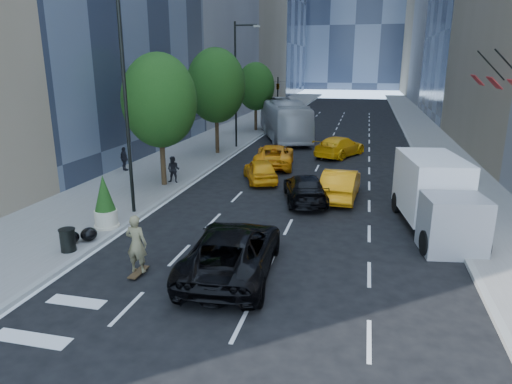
% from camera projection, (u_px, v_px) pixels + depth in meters
% --- Properties ---
extents(ground, '(160.00, 160.00, 0.00)m').
position_uv_depth(ground, '(243.00, 262.00, 16.72)').
color(ground, black).
rests_on(ground, ground).
extents(sidewalk_left, '(6.00, 120.00, 0.15)m').
position_uv_depth(sidewalk_left, '(234.00, 133.00, 46.77)').
color(sidewalk_left, slate).
rests_on(sidewalk_left, ground).
extents(sidewalk_right, '(4.00, 120.00, 0.15)m').
position_uv_depth(sidewalk_right, '(430.00, 140.00, 42.52)').
color(sidewalk_right, slate).
rests_on(sidewalk_right, ground).
extents(lamp_near, '(2.13, 0.22, 10.00)m').
position_uv_depth(lamp_near, '(128.00, 91.00, 20.28)').
color(lamp_near, black).
rests_on(lamp_near, sidewalk_left).
extents(lamp_far, '(2.13, 0.22, 10.00)m').
position_uv_depth(lamp_far, '(238.00, 78.00, 37.11)').
color(lamp_far, black).
rests_on(lamp_far, sidewalk_left).
extents(tree_near, '(4.20, 4.20, 7.46)m').
position_uv_depth(tree_near, '(160.00, 101.00, 25.38)').
color(tree_near, black).
rests_on(tree_near, sidewalk_left).
extents(tree_mid, '(4.50, 4.50, 7.99)m').
position_uv_depth(tree_mid, '(216.00, 86.00, 34.64)').
color(tree_mid, black).
rests_on(tree_mid, sidewalk_left).
extents(tree_far, '(3.90, 3.90, 6.92)m').
position_uv_depth(tree_far, '(256.00, 86.00, 46.99)').
color(tree_far, black).
rests_on(tree_far, sidewalk_left).
extents(traffic_signal, '(2.48, 0.53, 5.20)m').
position_uv_depth(traffic_signal, '(278.00, 87.00, 54.40)').
color(traffic_signal, black).
rests_on(traffic_signal, sidewalk_left).
extents(facade_flags, '(1.85, 13.30, 2.05)m').
position_uv_depth(facade_flags, '(509.00, 81.00, 21.99)').
color(facade_flags, black).
rests_on(facade_flags, ground).
extents(skateboarder, '(0.75, 0.50, 2.03)m').
position_uv_depth(skateboarder, '(137.00, 248.00, 15.37)').
color(skateboarder, olive).
rests_on(skateboarder, ground).
extents(black_sedan_lincoln, '(3.21, 6.23, 1.68)m').
position_uv_depth(black_sedan_lincoln, '(232.00, 251.00, 15.58)').
color(black_sedan_lincoln, black).
rests_on(black_sedan_lincoln, ground).
extents(black_sedan_mercedes, '(3.16, 5.29, 1.44)m').
position_uv_depth(black_sedan_mercedes, '(305.00, 188.00, 23.73)').
color(black_sedan_mercedes, black).
rests_on(black_sedan_mercedes, ground).
extents(taxi_a, '(3.13, 4.47, 1.41)m').
position_uv_depth(taxi_a, '(260.00, 170.00, 27.73)').
color(taxi_a, orange).
rests_on(taxi_a, ground).
extents(taxi_b, '(2.01, 5.01, 1.62)m').
position_uv_depth(taxi_b, '(341.00, 184.00, 24.25)').
color(taxi_b, orange).
rests_on(taxi_b, ground).
extents(taxi_c, '(3.27, 5.84, 1.54)m').
position_uv_depth(taxi_c, '(274.00, 156.00, 31.78)').
color(taxi_c, orange).
rests_on(taxi_c, ground).
extents(taxi_d, '(4.16, 5.73, 1.54)m').
position_uv_depth(taxi_d, '(340.00, 147.00, 35.18)').
color(taxi_d, '#FFB40D').
rests_on(taxi_d, ground).
extents(city_bus, '(7.17, 13.33, 3.63)m').
position_uv_depth(city_bus, '(284.00, 119.00, 43.34)').
color(city_bus, '#B9BCC0').
rests_on(city_bus, ground).
extents(box_truck, '(3.26, 6.71, 3.08)m').
position_uv_depth(box_truck, '(436.00, 195.00, 19.46)').
color(box_truck, white).
rests_on(box_truck, ground).
extents(pedestrian_a, '(0.79, 0.63, 1.58)m').
position_uv_depth(pedestrian_a, '(173.00, 170.00, 26.87)').
color(pedestrian_a, black).
rests_on(pedestrian_a, sidewalk_left).
extents(pedestrian_b, '(0.97, 0.83, 1.57)m').
position_uv_depth(pedestrian_b, '(124.00, 159.00, 29.88)').
color(pedestrian_b, black).
rests_on(pedestrian_b, sidewalk_left).
extents(trash_can, '(0.56, 0.56, 0.85)m').
position_uv_depth(trash_can, '(68.00, 240.00, 17.18)').
color(trash_can, black).
rests_on(trash_can, sidewalk_left).
extents(planter_shrub, '(0.97, 0.97, 2.32)m').
position_uv_depth(planter_shrub, '(105.00, 203.00, 19.50)').
color(planter_shrub, beige).
rests_on(planter_shrub, sidewalk_left).
extents(garbage_bags, '(1.09, 1.05, 0.54)m').
position_uv_depth(garbage_bags, '(82.00, 235.00, 18.13)').
color(garbage_bags, black).
rests_on(garbage_bags, sidewalk_left).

